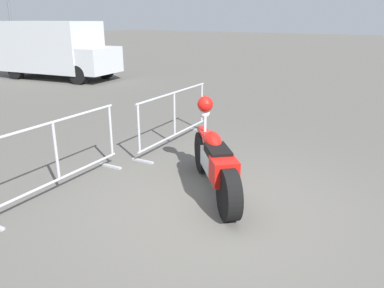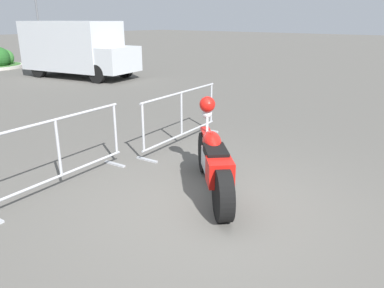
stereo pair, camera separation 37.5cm
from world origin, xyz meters
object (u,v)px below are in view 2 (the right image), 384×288
(motorcycle, at_px, (213,161))
(crowd_barrier_far, at_px, (181,117))
(delivery_van, at_px, (76,48))
(crowd_barrier_near, at_px, (59,153))

(motorcycle, xyz_separation_m, crowd_barrier_far, (1.34, 1.80, 0.07))
(crowd_barrier_far, bearing_deg, delivery_van, 67.39)
(delivery_van, bearing_deg, motorcycle, -36.91)
(crowd_barrier_near, relative_size, crowd_barrier_far, 1.00)
(crowd_barrier_far, bearing_deg, crowd_barrier_near, 180.00)
(crowd_barrier_near, bearing_deg, motorcycle, -53.40)
(motorcycle, bearing_deg, crowd_barrier_far, 7.59)
(motorcycle, relative_size, crowd_barrier_far, 0.72)
(crowd_barrier_near, height_order, delivery_van, delivery_van)
(crowd_barrier_near, bearing_deg, delivery_van, 55.05)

